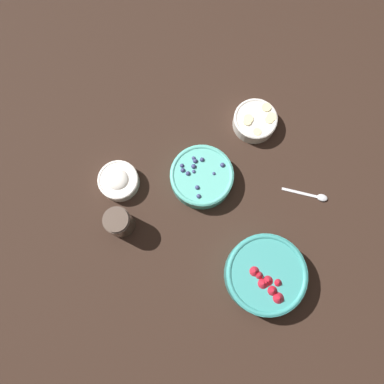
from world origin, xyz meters
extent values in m
plane|color=black|center=(0.00, 0.00, 0.00)|extent=(4.00, 4.00, 0.00)
cylinder|color=teal|center=(0.21, -0.22, 0.03)|extent=(0.22, 0.22, 0.07)
torus|color=teal|center=(0.21, -0.22, 0.07)|extent=(0.22, 0.22, 0.02)
cylinder|color=#B21928|center=(0.21, -0.22, 0.05)|extent=(0.18, 0.18, 0.02)
cone|color=#B21928|center=(0.26, -0.27, 0.08)|extent=(0.05, 0.05, 0.03)
cone|color=#B21928|center=(0.22, -0.23, 0.08)|extent=(0.04, 0.04, 0.02)
cone|color=#B21928|center=(0.21, -0.25, 0.08)|extent=(0.05, 0.05, 0.02)
cone|color=#B21928|center=(0.18, -0.22, 0.08)|extent=(0.05, 0.05, 0.02)
cone|color=#B21928|center=(0.24, -0.25, 0.08)|extent=(0.04, 0.04, 0.02)
cone|color=#B21928|center=(0.21, -0.24, 0.08)|extent=(0.04, 0.04, 0.02)
cone|color=#B21928|center=(0.24, -0.23, 0.08)|extent=(0.04, 0.04, 0.02)
cone|color=#B21928|center=(0.19, -0.23, 0.08)|extent=(0.03, 0.03, 0.03)
cylinder|color=#56B7A8|center=(-0.05, -0.01, 0.02)|extent=(0.19, 0.19, 0.05)
torus|color=#56B7A8|center=(-0.05, -0.01, 0.05)|extent=(0.19, 0.19, 0.01)
cylinder|color=navy|center=(-0.05, -0.01, 0.04)|extent=(0.15, 0.15, 0.01)
sphere|color=navy|center=(-0.07, -0.01, 0.05)|extent=(0.01, 0.01, 0.01)
sphere|color=navy|center=(-0.09, -0.02, 0.05)|extent=(0.01, 0.01, 0.01)
sphere|color=navy|center=(-0.04, -0.07, 0.05)|extent=(0.01, 0.01, 0.01)
sphere|color=navy|center=(-0.11, 0.00, 0.05)|extent=(0.01, 0.01, 0.01)
sphere|color=navy|center=(0.00, 0.04, 0.05)|extent=(0.01, 0.01, 0.01)
sphere|color=navy|center=(-0.05, -0.05, 0.05)|extent=(0.01, 0.01, 0.01)
sphere|color=navy|center=(-0.02, 0.01, 0.05)|extent=(0.01, 0.01, 0.01)
sphere|color=navy|center=(-0.06, 0.04, 0.05)|extent=(0.01, 0.01, 0.01)
sphere|color=navy|center=(-0.09, 0.03, 0.05)|extent=(0.01, 0.01, 0.01)
sphere|color=navy|center=(-0.08, 0.01, 0.05)|extent=(0.01, 0.01, 0.01)
sphere|color=navy|center=(-0.08, 0.03, 0.05)|extent=(0.01, 0.01, 0.01)
sphere|color=navy|center=(-0.10, -0.01, 0.05)|extent=(0.01, 0.01, 0.01)
cylinder|color=silver|center=(0.05, 0.22, 0.02)|extent=(0.13, 0.13, 0.04)
torus|color=silver|center=(0.05, 0.22, 0.04)|extent=(0.13, 0.13, 0.01)
cylinder|color=beige|center=(0.05, 0.22, 0.03)|extent=(0.11, 0.11, 0.01)
cylinder|color=beige|center=(0.07, 0.26, 0.04)|extent=(0.03, 0.03, 0.01)
cylinder|color=beige|center=(0.09, 0.24, 0.04)|extent=(0.03, 0.03, 0.01)
cylinder|color=beige|center=(0.03, 0.21, 0.04)|extent=(0.03, 0.03, 0.01)
cylinder|color=beige|center=(0.03, 0.20, 0.04)|extent=(0.03, 0.03, 0.01)
cylinder|color=beige|center=(0.09, 0.23, 0.04)|extent=(0.03, 0.03, 0.00)
cylinder|color=beige|center=(0.07, 0.18, 0.04)|extent=(0.02, 0.02, 0.00)
cylinder|color=white|center=(-0.28, -0.10, 0.02)|extent=(0.12, 0.12, 0.04)
torus|color=white|center=(-0.28, -0.10, 0.04)|extent=(0.12, 0.12, 0.01)
cylinder|color=white|center=(-0.28, -0.10, 0.03)|extent=(0.10, 0.10, 0.01)
ellipsoid|color=white|center=(-0.28, -0.10, 0.04)|extent=(0.07, 0.07, 0.03)
cylinder|color=#4C3D33|center=(-0.22, -0.22, 0.05)|extent=(0.08, 0.08, 0.09)
cylinder|color=#512D1E|center=(-0.22, -0.22, 0.04)|extent=(0.06, 0.06, 0.07)
cylinder|color=#4C3D33|center=(-0.22, -0.22, 0.10)|extent=(0.07, 0.07, 0.01)
cube|color=silver|center=(0.25, 0.05, 0.00)|extent=(0.11, 0.02, 0.01)
ellipsoid|color=silver|center=(0.31, 0.06, 0.01)|extent=(0.03, 0.02, 0.01)
camera|label=1|loc=(0.03, -0.31, 1.10)|focal=35.00mm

